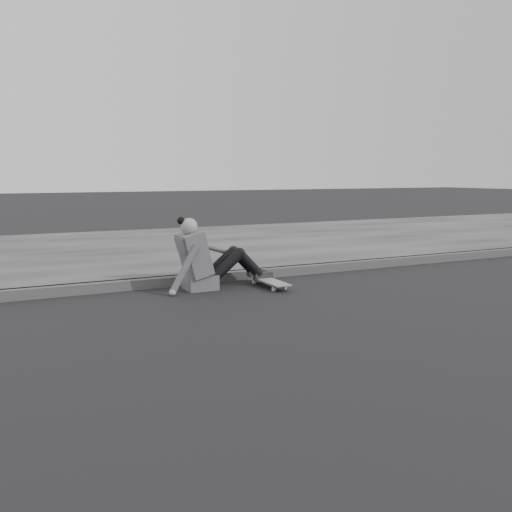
# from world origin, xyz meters

# --- Properties ---
(ground) EXTENTS (80.00, 80.00, 0.00)m
(ground) POSITION_xyz_m (0.00, 0.00, 0.00)
(ground) COLOR black
(ground) RESTS_ON ground
(curb) EXTENTS (24.00, 0.16, 0.12)m
(curb) POSITION_xyz_m (0.00, 2.58, 0.06)
(curb) COLOR #454545
(curb) RESTS_ON ground
(sidewalk) EXTENTS (24.00, 6.00, 0.12)m
(sidewalk) POSITION_xyz_m (0.00, 5.60, 0.06)
(sidewalk) COLOR #3D3D3D
(sidewalk) RESTS_ON ground
(skateboard) EXTENTS (0.20, 0.78, 0.09)m
(skateboard) POSITION_xyz_m (-0.69, 1.98, 0.07)
(skateboard) COLOR #AAAAA4
(skateboard) RESTS_ON ground
(seated_woman) EXTENTS (1.38, 0.46, 0.88)m
(seated_woman) POSITION_xyz_m (-1.42, 2.22, 0.36)
(seated_woman) COLOR #535356
(seated_woman) RESTS_ON ground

